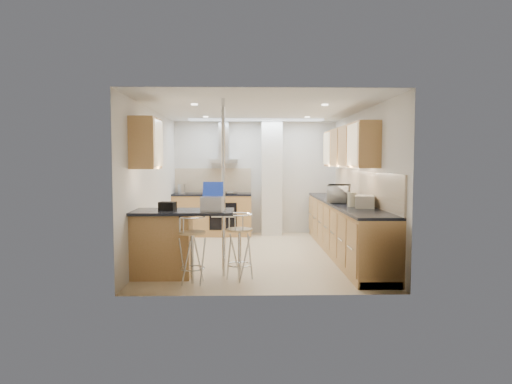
{
  "coord_description": "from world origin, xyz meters",
  "views": [
    {
      "loc": [
        -0.22,
        -7.84,
        1.64
      ],
      "look_at": [
        -0.04,
        0.2,
        1.08
      ],
      "focal_mm": 32.0,
      "sensor_mm": 36.0,
      "label": 1
    }
  ],
  "objects_px": {
    "bar_stool_near": "(192,250)",
    "bar_stool_end": "(240,246)",
    "bread_bin": "(365,202)",
    "laptop": "(212,204)",
    "microwave": "(339,194)"
  },
  "relations": [
    {
      "from": "laptop",
      "to": "bar_stool_near",
      "type": "distance_m",
      "value": 0.68
    },
    {
      "from": "microwave",
      "to": "bar_stool_near",
      "type": "relative_size",
      "value": 0.6
    },
    {
      "from": "microwave",
      "to": "laptop",
      "type": "xyz_separation_m",
      "value": [
        -2.05,
        -1.5,
        -0.03
      ]
    },
    {
      "from": "bar_stool_end",
      "to": "laptop",
      "type": "bearing_deg",
      "value": 102.77
    },
    {
      "from": "laptop",
      "to": "bar_stool_near",
      "type": "relative_size",
      "value": 0.32
    },
    {
      "from": "laptop",
      "to": "bread_bin",
      "type": "height_order",
      "value": "laptop"
    },
    {
      "from": "bar_stool_near",
      "to": "bread_bin",
      "type": "distance_m",
      "value": 2.72
    },
    {
      "from": "laptop",
      "to": "bar_stool_near",
      "type": "xyz_separation_m",
      "value": [
        -0.26,
        -0.23,
        -0.59
      ]
    },
    {
      "from": "microwave",
      "to": "laptop",
      "type": "relative_size",
      "value": 1.85
    },
    {
      "from": "microwave",
      "to": "bread_bin",
      "type": "height_order",
      "value": "microwave"
    },
    {
      "from": "laptop",
      "to": "bread_bin",
      "type": "distance_m",
      "value": 2.35
    },
    {
      "from": "bar_stool_near",
      "to": "bar_stool_end",
      "type": "bearing_deg",
      "value": -3.66
    },
    {
      "from": "microwave",
      "to": "bar_stool_near",
      "type": "distance_m",
      "value": 2.95
    },
    {
      "from": "bar_stool_end",
      "to": "bar_stool_near",
      "type": "bearing_deg",
      "value": 125.74
    },
    {
      "from": "bar_stool_near",
      "to": "bar_stool_end",
      "type": "height_order",
      "value": "bar_stool_end"
    }
  ]
}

